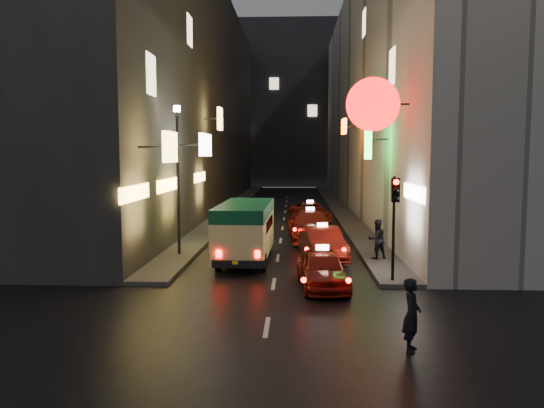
# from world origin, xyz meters

# --- Properties ---
(ground) EXTENTS (120.00, 120.00, 0.00)m
(ground) POSITION_xyz_m (0.00, 0.00, 0.00)
(ground) COLOR black
(ground) RESTS_ON ground
(building_left) EXTENTS (7.66, 52.14, 18.00)m
(building_left) POSITION_xyz_m (-8.00, 33.99, 9.00)
(building_left) COLOR #3A3835
(building_left) RESTS_ON ground
(building_right) EXTENTS (8.37, 52.00, 18.00)m
(building_right) POSITION_xyz_m (8.00, 33.99, 9.00)
(building_right) COLOR beige
(building_right) RESTS_ON ground
(building_far) EXTENTS (30.00, 10.00, 22.00)m
(building_far) POSITION_xyz_m (0.00, 66.00, 11.00)
(building_far) COLOR #343339
(building_far) RESTS_ON ground
(sidewalk_left) EXTENTS (1.50, 52.00, 0.15)m
(sidewalk_left) POSITION_xyz_m (-4.25, 34.00, 0.07)
(sidewalk_left) COLOR #474442
(sidewalk_left) RESTS_ON ground
(sidewalk_right) EXTENTS (1.50, 52.00, 0.15)m
(sidewalk_right) POSITION_xyz_m (4.25, 34.00, 0.07)
(sidewalk_right) COLOR #474442
(sidewalk_right) RESTS_ON ground
(minibus) EXTENTS (2.11, 5.61, 2.39)m
(minibus) POSITION_xyz_m (-1.29, 12.12, 1.51)
(minibus) COLOR #D1CA82
(minibus) RESTS_ON ground
(taxi_near) EXTENTS (2.29, 4.74, 1.63)m
(taxi_near) POSITION_xyz_m (1.61, 8.07, 0.73)
(taxi_near) COLOR maroon
(taxi_near) RESTS_ON ground
(taxi_second) EXTENTS (2.75, 5.21, 1.75)m
(taxi_second) POSITION_xyz_m (1.86, 12.87, 0.79)
(taxi_second) COLOR maroon
(taxi_second) RESTS_ON ground
(taxi_third) EXTENTS (2.66, 5.74, 1.95)m
(taxi_third) POSITION_xyz_m (1.50, 17.67, 0.89)
(taxi_third) COLOR maroon
(taxi_third) RESTS_ON ground
(taxi_far) EXTENTS (2.55, 5.03, 1.70)m
(taxi_far) POSITION_xyz_m (1.68, 24.15, 0.77)
(taxi_far) COLOR maroon
(taxi_far) RESTS_ON ground
(pedestrian_crossing) EXTENTS (0.55, 0.70, 1.86)m
(pedestrian_crossing) POSITION_xyz_m (3.30, 2.52, 0.93)
(pedestrian_crossing) COLOR black
(pedestrian_crossing) RESTS_ON ground
(pedestrian_sidewalk) EXTENTS (0.78, 0.63, 1.81)m
(pedestrian_sidewalk) POSITION_xyz_m (4.03, 12.27, 1.05)
(pedestrian_sidewalk) COLOR black
(pedestrian_sidewalk) RESTS_ON sidewalk_right
(traffic_light) EXTENTS (0.26, 0.43, 3.50)m
(traffic_light) POSITION_xyz_m (4.00, 8.47, 2.69)
(traffic_light) COLOR black
(traffic_light) RESTS_ON sidewalk_right
(lamp_post) EXTENTS (0.28, 0.28, 6.22)m
(lamp_post) POSITION_xyz_m (-4.20, 13.00, 3.72)
(lamp_post) COLOR black
(lamp_post) RESTS_ON sidewalk_left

